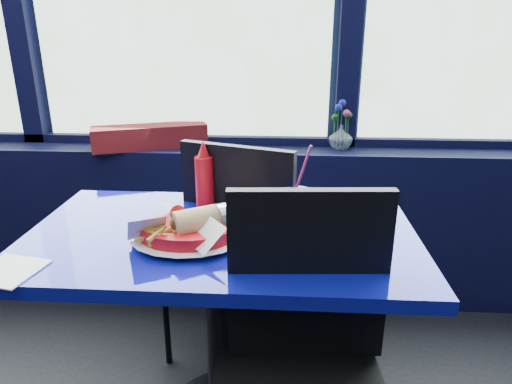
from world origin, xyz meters
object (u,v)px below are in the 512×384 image
planter_box (150,136)px  soda_cup (297,209)px  chair_near_front (304,363)px  ketchup_bottle (204,178)px  chair_near_back (230,242)px  near_table (223,283)px  food_basket (189,230)px  flower_vase (341,134)px

planter_box → soda_cup: 1.07m
chair_near_front → ketchup_bottle: size_ratio=4.07×
chair_near_back → planter_box: (-0.45, 0.52, 0.29)m
near_table → planter_box: (-0.46, 0.84, 0.29)m
food_basket → ketchup_bottle: (-0.00, 0.29, 0.07)m
planter_box → soda_cup: (0.69, -0.81, -0.04)m
planter_box → flower_vase: bearing=-19.1°
planter_box → food_basket: planter_box is taller
near_table → flower_vase: size_ratio=5.13×
ketchup_bottle → soda_cup: soda_cup is taller
chair_near_front → flower_vase: flower_vase is taller
chair_near_front → planter_box: 1.42m
chair_near_front → planter_box: size_ratio=1.80×
food_basket → flower_vase: bearing=53.6°
chair_near_back → soda_cup: 0.46m
planter_box → flower_vase: 0.92m
soda_cup → chair_near_front: bearing=-87.6°
food_basket → planter_box: bearing=105.4°
chair_near_back → ketchup_bottle: bearing=75.3°
near_table → ketchup_bottle: ketchup_bottle is taller
planter_box → ketchup_bottle: size_ratio=2.26×
chair_near_back → soda_cup: size_ratio=3.52×
flower_vase → ketchup_bottle: bearing=-129.5°
food_basket → ketchup_bottle: ketchup_bottle is taller
near_table → planter_box: 1.00m
planter_box → ketchup_bottle: ketchup_bottle is taller
chair_near_front → chair_near_back: (-0.26, 0.67, -0.00)m
ketchup_bottle → chair_near_front: bearing=-59.3°
flower_vase → food_basket: bearing=-119.7°
near_table → ketchup_bottle: (-0.09, 0.21, 0.29)m
chair_near_back → ketchup_bottle: size_ratio=4.07×
flower_vase → soda_cup: flower_vase is taller
near_table → planter_box: planter_box is taller
planter_box → food_basket: 1.00m
chair_near_front → near_table: bearing=121.5°
flower_vase → soda_cup: (-0.22, -0.84, -0.05)m
chair_near_front → soda_cup: (-0.02, 0.39, 0.26)m
planter_box → chair_near_front: bearing=-80.2°
near_table → soda_cup: (0.23, 0.03, 0.25)m
food_basket → soda_cup: (0.32, 0.11, 0.03)m
near_table → flower_vase: (0.46, 0.87, 0.30)m
near_table → chair_near_front: bearing=-54.7°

